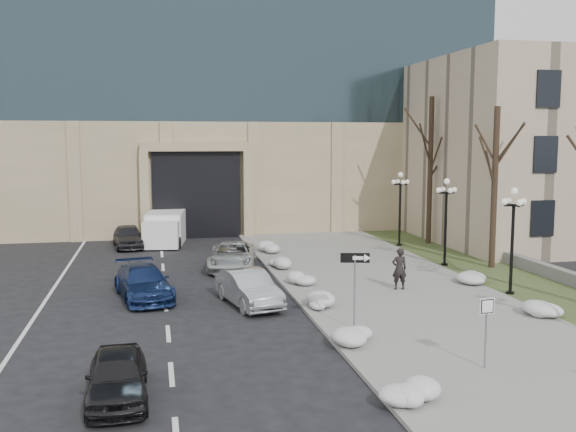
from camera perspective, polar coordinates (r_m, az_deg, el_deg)
The scene contains 27 objects.
sidewalk at distance 29.13m, azimuth 9.41°, elevation -6.67°, with size 9.00×40.00×0.12m, color gray.
curb at distance 27.85m, azimuth 0.67°, elevation -7.19°, with size 0.30×40.00×0.14m, color gray.
grass_strip at distance 32.03m, azimuth 20.37°, elevation -5.80°, with size 4.00×40.00×0.10m, color #3A4B25.
stone_wall at distance 34.68m, azimuth 21.44°, elevation -4.39°, with size 0.50×30.00×0.70m, color slate.
classical_building at distance 49.62m, azimuth 23.84°, elevation 5.33°, with size 22.00×18.12×12.00m.
car_a at distance 17.92m, azimuth -14.94°, elevation -13.57°, with size 1.55×3.86×1.31m, color black.
car_b at distance 26.62m, azimuth -3.53°, elevation -6.42°, with size 1.53×4.39×1.45m, color #A6AAAE.
car_c at distance 28.36m, azimuth -12.73°, elevation -5.78°, with size 1.99×4.89×1.42m, color navy.
car_d at distance 33.91m, azimuth -4.97°, elevation -3.56°, with size 2.36×5.12×1.42m, color #BBBBBB.
car_e at distance 41.68m, azimuth -14.01°, elevation -1.76°, with size 1.72×4.26×1.45m, color #302F35.
pedestrian at distance 29.22m, azimuth 9.87°, elevation -4.64°, with size 0.69×0.45×1.88m, color black.
box_truck at distance 43.02m, azimuth -10.78°, elevation -1.04°, with size 3.10×6.76×2.07m.
one_way_sign at distance 22.66m, azimuth 6.42°, elevation -4.55°, with size 1.06×0.44×2.87m.
keep_sign at distance 19.83m, azimuth 17.23°, elevation -8.65°, with size 0.48×0.09×2.23m.
snow_clump_b at distance 17.49m, azimuth 10.81°, elevation -15.23°, with size 1.10×1.60×0.36m, color white.
snow_clump_c at distance 21.62m, azimuth 6.28°, elevation -10.78°, with size 1.10×1.60×0.36m, color white.
snow_clump_d at distance 26.07m, azimuth 2.78°, elevation -7.66°, with size 1.10×1.60×0.36m, color white.
snow_clump_e at distance 29.88m, azimuth 1.09°, elevation -5.76°, with size 1.10×1.60×0.36m, color white.
snow_clump_f at distance 33.87m, azimuth -0.89°, elevation -4.25°, with size 1.10×1.60×0.36m, color white.
snow_clump_g at distance 38.23m, azimuth -1.98°, elevation -2.97°, with size 1.10×1.60×0.36m, color white.
snow_clump_i at distance 26.82m, azimuth 21.64°, elevation -7.74°, with size 1.10×1.60×0.36m, color white.
snow_clump_j at distance 31.50m, azimuth 16.16°, elevation -5.38°, with size 1.10×1.60×0.36m, color white.
lamppost_b at distance 29.37m, azimuth 19.36°, elevation -0.88°, with size 1.18×1.18×4.76m.
lamppost_c at distance 35.05m, azimuth 13.87°, elevation 0.51°, with size 1.18×1.18×4.76m.
lamppost_d at distance 40.97m, azimuth 9.94°, elevation 1.51°, with size 1.18×1.18×4.76m.
tree_mid at distance 35.01m, azimuth 17.95°, elevation 4.36°, with size 3.20×3.20×8.50m.
tree_far at distance 42.12m, azimuth 12.57°, elevation 5.79°, with size 3.20×3.20×9.50m.
Camera 1 is at (-6.86, -12.37, 6.85)m, focal length 40.00 mm.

